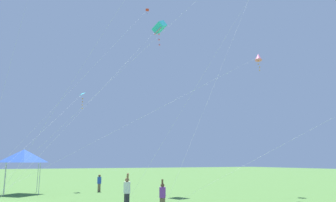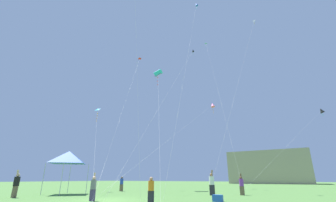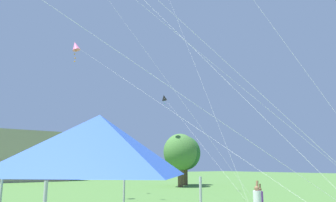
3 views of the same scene
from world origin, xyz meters
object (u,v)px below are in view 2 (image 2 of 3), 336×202
(cooler_box, at_px, (218,198))
(kite_cyan_box_4, at_px, (158,73))
(kite_blue_diamond_8, at_px, (196,5))
(person_white_shirt, at_px, (212,183))
(person_grey_shirt, at_px, (93,187))
(kite_white_delta_7, at_px, (253,24))
(kite_pink_diamond_6, at_px, (212,105))
(kite_cyan_delta_5, at_px, (97,110))
(person_purple_shirt, at_px, (242,185))
(kite_black_diamond_2, at_px, (193,51))
(kite_black_diamond_3, at_px, (321,111))
(person_blue_shirt, at_px, (122,183))
(kite_green_delta_1, at_px, (207,48))
(person_black_shirt, at_px, (16,184))
(person_orange_shirt, at_px, (151,189))
(festival_tent, at_px, (69,157))
(kite_red_delta_9, at_px, (139,62))

(cooler_box, height_order, kite_cyan_box_4, kite_cyan_box_4)
(kite_blue_diamond_8, bearing_deg, kite_cyan_box_4, 178.41)
(person_white_shirt, distance_m, person_grey_shirt, 10.26)
(person_grey_shirt, xyz_separation_m, kite_white_delta_7, (8.12, 25.02, 26.26))
(kite_pink_diamond_6, bearing_deg, kite_cyan_delta_5, -123.34)
(person_grey_shirt, relative_size, person_purple_shirt, 0.97)
(person_purple_shirt, distance_m, kite_black_diamond_2, 27.65)
(kite_black_diamond_3, xyz_separation_m, kite_white_delta_7, (-7.44, -7.18, 15.23))
(kite_cyan_box_4, relative_size, kite_cyan_delta_5, 1.57)
(cooler_box, distance_m, person_white_shirt, 5.79)
(person_blue_shirt, height_order, kite_green_delta_1, kite_green_delta_1)
(person_black_shirt, bearing_deg, kite_black_diamond_3, 139.85)
(person_black_shirt, bearing_deg, person_white_shirt, 124.81)
(kite_green_delta_1, xyz_separation_m, kite_pink_diamond_6, (1.63, -3.71, -13.91))
(kite_green_delta_1, bearing_deg, person_orange_shirt, -77.99)
(kite_cyan_delta_5, bearing_deg, kite_blue_diamond_8, 30.14)
(kite_blue_diamond_8, bearing_deg, kite_cyan_delta_5, -149.86)
(person_white_shirt, xyz_separation_m, kite_blue_diamond_8, (-3.24, 6.42, 26.00))
(kite_cyan_delta_5, bearing_deg, kite_green_delta_1, 65.82)
(person_orange_shirt, distance_m, kite_white_delta_7, 35.99)
(cooler_box, relative_size, person_orange_shirt, 0.42)
(festival_tent, bearing_deg, kite_black_diamond_3, 51.46)
(kite_black_diamond_2, bearing_deg, kite_red_delta_9, -128.72)
(kite_cyan_box_4, bearing_deg, kite_pink_diamond_6, 57.16)
(person_grey_shirt, distance_m, kite_pink_diamond_6, 27.35)
(kite_black_diamond_2, xyz_separation_m, kite_cyan_box_4, (-3.04, -6.93, -6.68))
(kite_pink_diamond_6, bearing_deg, person_orange_shirt, -79.95)
(cooler_box, height_order, kite_green_delta_1, kite_green_delta_1)
(person_purple_shirt, xyz_separation_m, kite_green_delta_1, (-8.67, 17.45, 26.36))
(kite_black_diamond_2, height_order, kite_red_delta_9, kite_black_diamond_2)
(person_blue_shirt, xyz_separation_m, kite_green_delta_1, (4.90, 18.06, 26.38))
(festival_tent, xyz_separation_m, person_purple_shirt, (14.46, 7.37, -2.45))
(kite_black_diamond_3, distance_m, kite_cyan_delta_5, 35.20)
(cooler_box, xyz_separation_m, kite_black_diamond_2, (-9.69, 18.79, 23.65))
(kite_black_diamond_2, bearing_deg, kite_blue_diamond_8, -60.00)
(person_white_shirt, relative_size, person_grey_shirt, 1.21)
(cooler_box, distance_m, person_grey_shirt, 8.08)
(person_blue_shirt, bearing_deg, kite_black_diamond_3, -27.35)
(festival_tent, bearing_deg, kite_black_diamond_2, 75.86)
(kite_black_diamond_2, bearing_deg, cooler_box, -62.72)
(kite_pink_diamond_6, xyz_separation_m, kite_white_delta_7, (8.23, 0.69, 13.78))
(person_orange_shirt, bearing_deg, person_grey_shirt, -67.87)
(kite_green_delta_1, bearing_deg, kite_white_delta_7, -17.08)
(cooler_box, xyz_separation_m, kite_cyan_box_4, (-12.73, 11.86, 16.97))
(cooler_box, bearing_deg, person_orange_shirt, -134.59)
(person_white_shirt, xyz_separation_m, kite_green_delta_1, (-6.47, 18.94, 26.22))
(person_grey_shirt, distance_m, kite_green_delta_1, 38.55)
(kite_cyan_delta_5, height_order, kite_pink_diamond_6, kite_pink_diamond_6)
(kite_cyan_delta_5, bearing_deg, person_blue_shirt, 20.07)
(kite_black_diamond_2, distance_m, kite_pink_diamond_6, 10.95)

